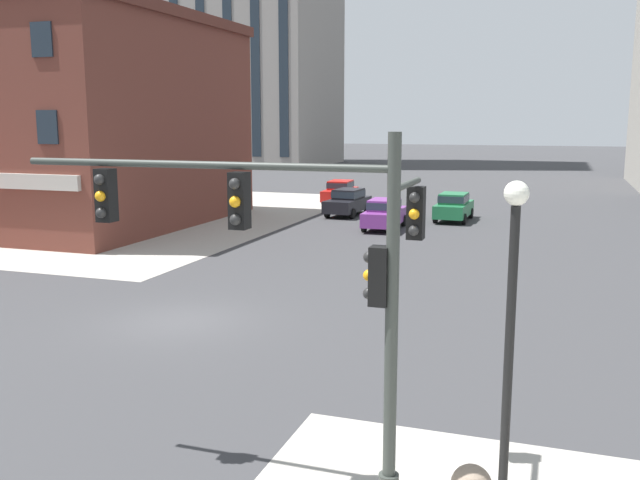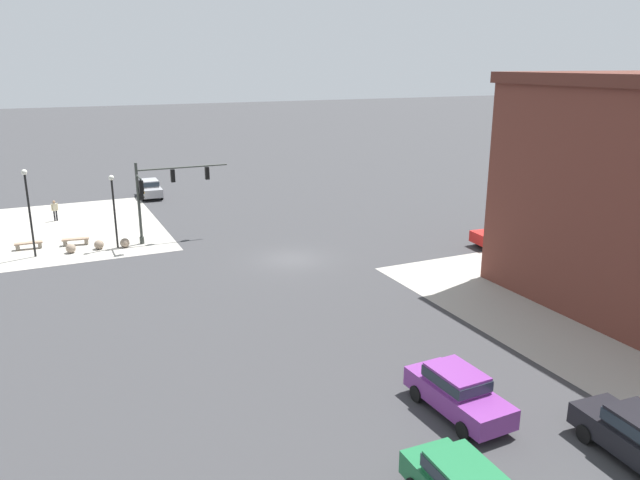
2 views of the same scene
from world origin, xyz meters
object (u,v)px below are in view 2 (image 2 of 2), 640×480
bench_mid_block (29,245)px  car_main_northbound_near (150,188)px  car_main_northbound_far (504,233)px  bollard_sphere_curb_a (125,243)px  car_cross_eastbound (457,390)px  bench_near_signal (76,241)px  street_lamp_mid_sidewalk (28,203)px  car_main_southbound_near (584,223)px  bollard_sphere_curb_b (99,245)px  street_lamp_corner_near (114,202)px  traffic_signal_main (157,191)px  bollard_sphere_curb_c (71,248)px  pedestrian_at_curb (55,209)px

bench_mid_block → car_main_northbound_near: bearing=-127.9°
car_main_northbound_near → car_main_northbound_far: 33.31m
bollard_sphere_curb_a → bench_mid_block: size_ratio=0.36×
bench_mid_block → car_cross_eastbound: bearing=115.7°
bench_near_signal → street_lamp_mid_sidewalk: (2.65, 1.75, 3.31)m
car_main_southbound_near → bench_mid_block: bearing=-19.8°
bench_mid_block → bollard_sphere_curb_a: bearing=158.7°
bollard_sphere_curb_a → car_main_northbound_far: size_ratio=0.14×
bollard_sphere_curb_b → bollard_sphere_curb_a: bearing=169.6°
bench_mid_block → car_main_southbound_near: 40.01m
bollard_sphere_curb_a → street_lamp_corner_near: street_lamp_corner_near is taller
bench_near_signal → car_main_northbound_far: car_main_northbound_far is taller
bench_near_signal → traffic_signal_main: bearing=161.7°
traffic_signal_main → bollard_sphere_curb_a: bearing=4.3°
traffic_signal_main → bench_mid_block: bearing=-14.2°
bollard_sphere_curb_c → car_cross_eastbound: bearing=113.0°
car_main_northbound_near → bench_near_signal: bearing=61.3°
bollard_sphere_curb_a → bench_mid_block: bearing=-21.3°
bench_near_signal → pedestrian_at_curb: pedestrian_at_curb is taller
bollard_sphere_curb_a → bollard_sphere_curb_c: same height
car_main_southbound_near → street_lamp_mid_sidewalk: bearing=-17.1°
bollard_sphere_curb_b → car_main_northbound_far: 28.22m
bench_near_signal → street_lamp_corner_near: street_lamp_corner_near is taller
street_lamp_corner_near → car_cross_eastbound: (-8.48, 27.08, -2.31)m
traffic_signal_main → car_main_northbound_far: bearing=153.2°
bollard_sphere_curb_c → car_main_northbound_far: bearing=158.5°
car_main_northbound_near → car_main_northbound_far: size_ratio=0.99×
bench_near_signal → car_main_northbound_near: bearing=-118.7°
bollard_sphere_curb_c → bench_mid_block: bollard_sphere_curb_c is taller
bench_mid_block → car_main_southbound_near: car_main_southbound_near is taller
traffic_signal_main → car_cross_eastbound: 27.84m
traffic_signal_main → street_lamp_mid_sidewalk: size_ratio=1.13×
traffic_signal_main → car_cross_eastbound: (-5.47, 27.15, -2.84)m
car_main_northbound_near → bollard_sphere_curb_c: bearing=63.0°
bench_mid_block → car_main_northbound_near: (-10.72, -13.76, 0.59)m
street_lamp_corner_near → car_main_southbound_near: street_lamp_corner_near is taller
car_main_northbound_far → bollard_sphere_curb_a: bearing=-23.9°
car_main_southbound_near → car_cross_eastbound: size_ratio=0.99×
street_lamp_corner_near → car_cross_eastbound: 28.47m
street_lamp_mid_sidewalk → car_cross_eastbound: size_ratio=1.32×
bench_mid_block → car_main_southbound_near: (-37.64, 13.54, 0.59)m
bench_mid_block → street_lamp_mid_sidewalk: size_ratio=0.31×
traffic_signal_main → car_main_northbound_far: traffic_signal_main is taller
street_lamp_corner_near → bench_mid_block: bearing=-21.8°
bollard_sphere_curb_c → car_cross_eastbound: size_ratio=0.15×
bench_near_signal → car_cross_eastbound: car_cross_eastbound is taller
bench_near_signal → car_main_northbound_far: bearing=154.9°
bollard_sphere_curb_a → car_main_southbound_near: car_main_southbound_near is taller
bollard_sphere_curb_c → car_main_southbound_near: 36.86m
car_main_southbound_near → car_cross_eastbound: (23.55, 15.79, 0.00)m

